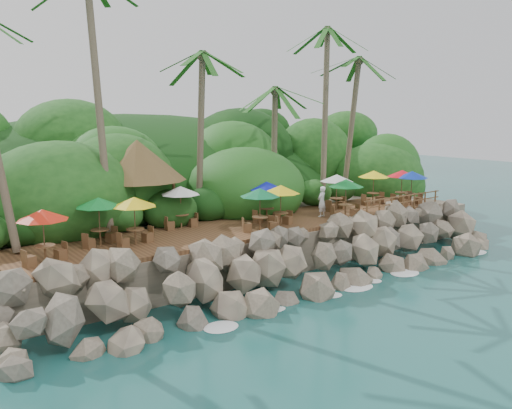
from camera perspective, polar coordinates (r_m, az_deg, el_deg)
ground at (r=25.03m, az=8.35°, el=-9.64°), size 140.00×140.00×0.00m
land_base at (r=37.35m, az=-9.20°, el=-1.39°), size 32.00×25.20×2.10m
jungle_hill at (r=44.23m, az=-13.67°, el=-1.15°), size 44.80×28.00×15.40m
seawall at (r=26.05m, az=5.29°, el=-6.12°), size 29.00×4.00×2.30m
terrace at (r=28.79m, az=-0.00°, el=-2.35°), size 26.00×5.00×0.20m
jungle_foliage at (r=36.71m, az=-8.43°, el=-3.25°), size 44.00×16.00×12.00m
foam_line at (r=25.21m, az=7.87°, el=-9.40°), size 25.20×0.80×0.06m
palms at (r=30.60m, az=-3.28°, el=17.60°), size 28.30×7.14×14.14m
palapa at (r=29.21m, az=-12.72°, el=4.71°), size 5.21×5.21×4.60m
dining_clusters at (r=29.00m, az=2.44°, el=1.67°), size 25.20×5.22×2.24m
railing at (r=33.67m, az=15.67°, el=0.32°), size 7.20×0.10×1.00m
waiter at (r=30.89m, az=7.13°, el=0.32°), size 0.74×0.58×1.80m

